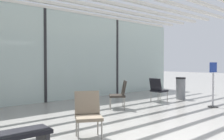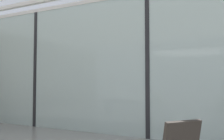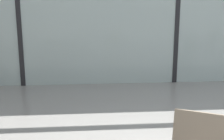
% 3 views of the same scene
% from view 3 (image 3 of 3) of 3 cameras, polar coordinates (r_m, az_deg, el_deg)
% --- Properties ---
extents(glass_curtain_wall, '(14.00, 0.08, 3.38)m').
position_cam_3_polar(glass_curtain_wall, '(6.51, 13.38, 12.18)').
color(glass_curtain_wall, '#A3B7B2').
rests_on(glass_curtain_wall, ground).
extents(window_mullion_0, '(0.10, 0.12, 3.38)m').
position_cam_3_polar(window_mullion_0, '(6.38, -18.84, 11.86)').
color(window_mullion_0, black).
rests_on(window_mullion_0, ground).
extents(window_mullion_1, '(0.10, 0.12, 3.38)m').
position_cam_3_polar(window_mullion_1, '(6.51, 13.38, 12.18)').
color(window_mullion_1, black).
rests_on(window_mullion_1, ground).
extents(parked_airplane, '(13.25, 3.78, 3.78)m').
position_cam_3_polar(parked_airplane, '(11.99, 2.80, 13.34)').
color(parked_airplane, silver).
rests_on(parked_airplane, ground).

